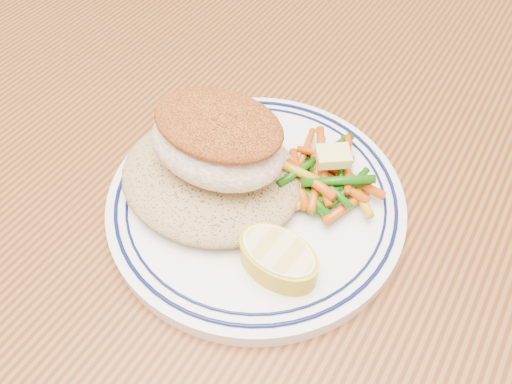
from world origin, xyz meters
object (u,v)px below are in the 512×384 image
Objects in this scene: rice_pilaf at (211,174)px; lemon_wedge at (278,258)px; fish_fillet at (217,139)px; vegetable_pile at (326,177)px; dining_table at (231,243)px; plate at (256,200)px.

rice_pilaf is 2.34× the size of lemon_wedge.
fish_fillet is 0.10m from vegetable_pile.
fish_fillet is at bearing 151.10° from lemon_wedge.
lemon_wedge is (0.09, -0.04, -0.00)m from rice_pilaf.
vegetable_pile is at bearing 21.20° from dining_table.
lemon_wedge reaches higher than dining_table.
vegetable_pile is (0.08, 0.05, -0.00)m from rice_pilaf.
fish_fillet reaches higher than dining_table.
rice_pilaf is at bearing 155.89° from lemon_wedge.
plate is at bearing -138.76° from vegetable_pile.
rice_pilaf is at bearing -149.28° from vegetable_pile.
fish_fillet is (-0.03, -0.00, 0.06)m from plate.
fish_fillet is (0.00, 0.01, 0.04)m from rice_pilaf.
rice_pilaf is (-0.00, -0.02, 0.13)m from dining_table.
dining_table is 12.89× the size of fish_fillet.
lemon_wedge is at bearing -34.00° from dining_table.
dining_table is at bearing 81.18° from rice_pilaf.
fish_fillet is at bearing -173.68° from plate.
vegetable_pile reaches higher than lemon_wedge.
rice_pilaf is 1.53× the size of vegetable_pile.
rice_pilaf is 1.34× the size of fish_fillet.
vegetable_pile is at bearing 30.72° from rice_pilaf.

